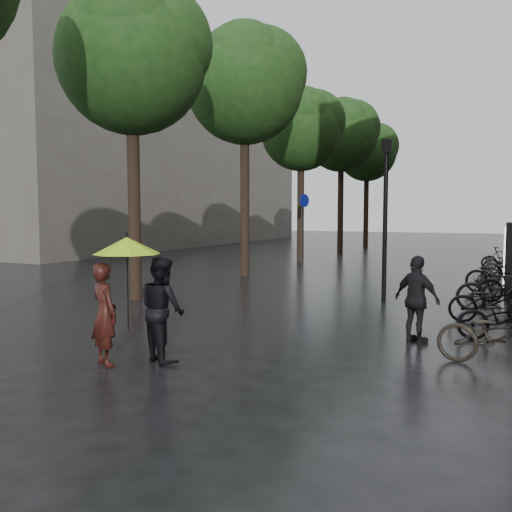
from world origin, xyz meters
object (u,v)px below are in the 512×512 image
Objects in this scene: lamp_post at (385,204)px; ad_lightbox at (511,259)px; person_black at (162,309)px; person_burgundy at (105,314)px; pedestrian_walking at (417,299)px; parked_bicycles at (504,281)px.

ad_lightbox is at bearing 43.95° from lamp_post.
person_black is at bearing -105.17° from lamp_post.
person_black is at bearing -115.44° from person_burgundy.
person_black is at bearing 68.58° from pedestrian_walking.
ad_lightbox reaches higher than person_burgundy.
pedestrian_walking is at bearing -100.99° from ad_lightbox.
person_burgundy is at bearing -116.97° from ad_lightbox.
person_black is 10.88m from ad_lightbox.
ad_lightbox is at bearing -93.15° from person_burgundy.
person_burgundy is 0.95× the size of person_black.
ad_lightbox reaches higher than person_black.
pedestrian_walking is (3.34, 2.88, -0.04)m from person_black.
ad_lightbox is (5.44, 10.32, 0.24)m from person_burgundy.
parked_bicycles is 1.05m from ad_lightbox.
person_burgundy is at bearing -108.69° from lamp_post.
person_black is 0.81× the size of ad_lightbox.
ad_lightbox reaches higher than pedestrian_walking.
lamp_post is at bearing -42.67° from pedestrian_walking.
pedestrian_walking is 0.77× the size of ad_lightbox.
ad_lightbox is (1.44, 6.88, 0.24)m from pedestrian_walking.
lamp_post is (-1.45, 4.09, 1.72)m from pedestrian_walking.
pedestrian_walking is 7.04m from ad_lightbox.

